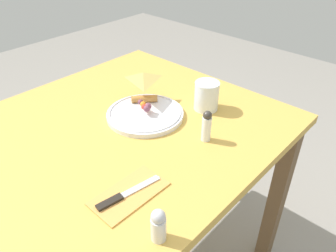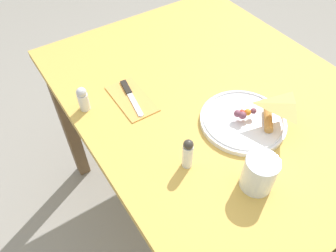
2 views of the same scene
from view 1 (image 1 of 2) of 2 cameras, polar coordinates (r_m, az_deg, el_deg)
dining_table at (r=1.09m, az=-10.45°, el=-6.03°), size 1.12×0.89×0.77m
plate_pizza at (r=1.09m, az=-4.01°, el=2.38°), size 0.26×0.26×0.05m
milk_glass at (r=1.12m, az=6.72°, el=5.18°), size 0.08×0.08×0.10m
napkin_folded at (r=0.82m, az=-6.75°, el=-11.59°), size 0.19×0.10×0.00m
butter_knife at (r=0.82m, az=-7.28°, el=-11.60°), size 0.18×0.05×0.01m
salt_shaker at (r=0.70m, az=-1.68°, el=-16.86°), size 0.03×0.03×0.08m
pepper_shaker at (r=0.96m, az=6.74°, el=0.04°), size 0.03×0.03×0.10m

